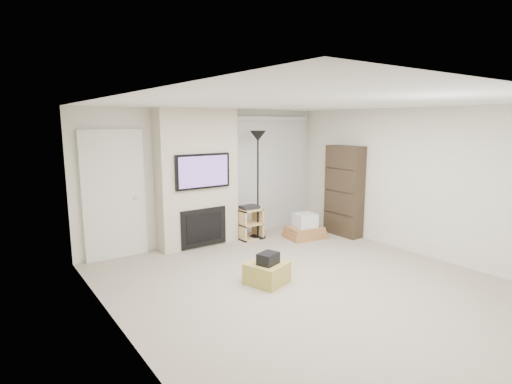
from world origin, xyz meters
TOP-DOWN VIEW (x-y plane):
  - floor at (0.00, 0.00)m, footprint 5.00×5.50m
  - ceiling at (0.00, 0.00)m, footprint 5.00×5.50m
  - wall_back at (0.00, 2.75)m, footprint 5.00×0.00m
  - wall_left at (-2.50, 0.00)m, footprint 0.00×5.50m
  - wall_right at (2.50, 0.00)m, footprint 0.00×5.50m
  - hvac_vent at (0.40, 0.80)m, footprint 0.35×0.18m
  - ottoman at (-0.42, 0.35)m, footprint 0.63×0.63m
  - black_bag at (-0.43, 0.31)m, footprint 0.33×0.30m
  - fireplace_wall at (-0.35, 2.54)m, footprint 1.50×0.47m
  - entry_door at (-1.80, 2.71)m, footprint 1.02×0.11m
  - vertical_blinds at (1.40, 2.70)m, footprint 1.98×0.10m
  - floor_lamp at (0.81, 2.27)m, footprint 0.31×0.31m
  - av_stand at (0.64, 2.31)m, footprint 0.45×0.38m
  - box_stack at (1.56, 1.72)m, footprint 0.81×0.66m
  - bookshelf at (2.34, 1.44)m, footprint 0.30×0.80m

SIDE VIEW (x-z plane):
  - floor at x=0.00m, z-range 0.00..0.00m
  - ottoman at x=-0.42m, z-range 0.00..0.30m
  - box_stack at x=1.56m, z-range -0.06..0.43m
  - av_stand at x=0.64m, z-range 0.02..0.68m
  - black_bag at x=-0.43m, z-range 0.30..0.46m
  - bookshelf at x=2.34m, z-range 0.00..1.80m
  - entry_door at x=-1.80m, z-range -0.02..2.12m
  - fireplace_wall at x=-0.35m, z-range -0.01..2.49m
  - wall_back at x=0.00m, z-range 0.00..2.50m
  - wall_left at x=-2.50m, z-range 0.00..2.50m
  - wall_right at x=2.50m, z-range 0.00..2.50m
  - vertical_blinds at x=1.40m, z-range 0.09..2.46m
  - floor_lamp at x=0.81m, z-range 0.60..2.70m
  - hvac_vent at x=0.40m, z-range 2.49..2.50m
  - ceiling at x=0.00m, z-range 2.50..2.50m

